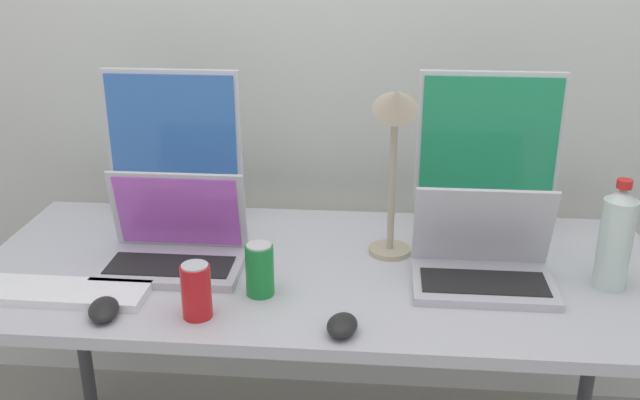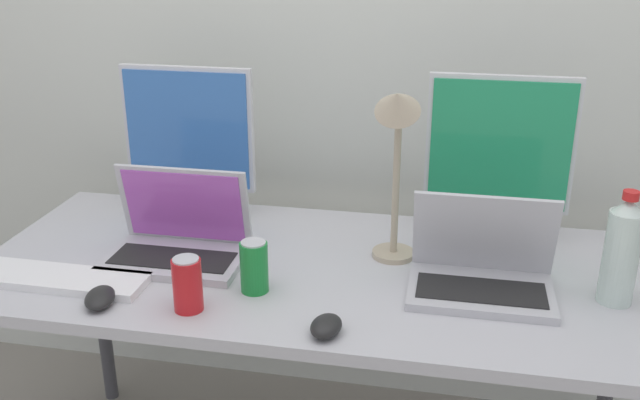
{
  "view_description": "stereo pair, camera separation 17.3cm",
  "coord_description": "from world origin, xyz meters",
  "views": [
    {
      "loc": [
        0.14,
        -1.61,
        1.55
      ],
      "look_at": [
        0.0,
        0.0,
        0.92
      ],
      "focal_mm": 40.0,
      "sensor_mm": 36.0,
      "label": 1
    },
    {
      "loc": [
        0.31,
        -1.58,
        1.55
      ],
      "look_at": [
        0.0,
        0.0,
        0.92
      ],
      "focal_mm": 40.0,
      "sensor_mm": 36.0,
      "label": 2
    }
  ],
  "objects": [
    {
      "name": "laptop_secondary",
      "position": [
        0.4,
        -0.05,
        0.79
      ],
      "size": [
        0.33,
        0.23,
        0.23
      ],
      "color": "#B7B7BC",
      "rests_on": "work_desk"
    },
    {
      "name": "wall_back",
      "position": [
        0.0,
        0.59,
        1.3
      ],
      "size": [
        7.0,
        0.08,
        2.6
      ],
      "primitive_type": "cube",
      "color": "silver",
      "rests_on": "ground"
    },
    {
      "name": "laptop_silver",
      "position": [
        -0.37,
        -0.02,
        0.79
      ],
      "size": [
        0.35,
        0.22,
        0.23
      ],
      "color": "#B7B7BC",
      "rests_on": "work_desk"
    },
    {
      "name": "soda_can_by_laptop",
      "position": [
        -0.25,
        -0.27,
        0.8
      ],
      "size": [
        0.07,
        0.07,
        0.13
      ],
      "color": "red",
      "rests_on": "work_desk"
    },
    {
      "name": "monitor_center",
      "position": [
        0.43,
        0.23,
        0.98
      ],
      "size": [
        0.38,
        0.18,
        0.46
      ],
      "color": "silver",
      "rests_on": "work_desk"
    },
    {
      "name": "keyboard_main",
      "position": [
        -0.6,
        -0.21,
        0.75
      ],
      "size": [
        0.43,
        0.13,
        0.02
      ],
      "primitive_type": "cube",
      "rotation": [
        0.0,
        0.0,
        -0.01
      ],
      "color": "white",
      "rests_on": "work_desk"
    },
    {
      "name": "monitor_left",
      "position": [
        -0.43,
        0.26,
        0.96
      ],
      "size": [
        0.38,
        0.22,
        0.44
      ],
      "color": "silver",
      "rests_on": "work_desk"
    },
    {
      "name": "mouse_by_keyboard",
      "position": [
        0.07,
        -0.31,
        0.76
      ],
      "size": [
        0.08,
        0.1,
        0.04
      ],
      "primitive_type": "ellipsoid",
      "rotation": [
        0.0,
        0.0,
        -0.14
      ],
      "color": "black",
      "rests_on": "work_desk"
    },
    {
      "name": "soda_can_near_keyboard",
      "position": [
        -0.13,
        -0.15,
        0.8
      ],
      "size": [
        0.07,
        0.07,
        0.13
      ],
      "color": "#197F33",
      "rests_on": "work_desk"
    },
    {
      "name": "mouse_by_laptop",
      "position": [
        -0.45,
        -0.29,
        0.76
      ],
      "size": [
        0.09,
        0.12,
        0.03
      ],
      "primitive_type": "ellipsoid",
      "rotation": [
        0.0,
        0.0,
        0.28
      ],
      "color": "black",
      "rests_on": "work_desk"
    },
    {
      "name": "desk_lamp",
      "position": [
        0.18,
        0.05,
        1.07
      ],
      "size": [
        0.11,
        0.18,
        0.48
      ],
      "color": "tan",
      "rests_on": "work_desk"
    },
    {
      "name": "water_bottle",
      "position": [
        0.69,
        -0.04,
        0.86
      ],
      "size": [
        0.08,
        0.08,
        0.27
      ],
      "color": "silver",
      "rests_on": "work_desk"
    },
    {
      "name": "work_desk",
      "position": [
        0.0,
        0.0,
        0.68
      ],
      "size": [
        1.73,
        0.75,
        0.74
      ],
      "color": "#424247",
      "rests_on": "ground"
    }
  ]
}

